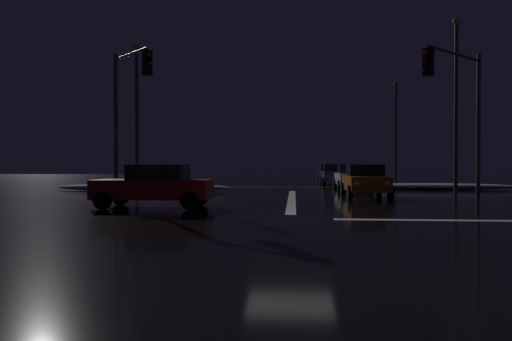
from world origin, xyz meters
name	(u,v)px	position (x,y,z in m)	size (l,w,h in m)	color
ground	(290,221)	(0.00, 0.00, -0.05)	(120.00, 120.00, 0.10)	black
stop_line_north	(292,199)	(0.00, 7.86, 0.00)	(0.35, 13.42, 0.01)	white
centre_line_ns	(293,187)	(0.00, 19.46, 0.00)	(22.00, 0.15, 0.01)	yellow
snow_bank_left_curb	(143,188)	(-8.66, 13.62, 0.22)	(10.27, 1.50, 0.45)	white
snow_bank_right_curb	(432,186)	(8.66, 17.08, 0.19)	(10.49, 1.50, 0.38)	white
sedan_orange	(365,180)	(3.52, 9.73, 0.80)	(2.02, 4.33, 1.57)	#C66014
sedan_white	(352,177)	(3.65, 16.32, 0.80)	(2.02, 4.33, 1.57)	silver
sedan_blue	(335,175)	(3.13, 22.73, 0.80)	(2.02, 4.33, 1.57)	navy
sedan_black	(330,173)	(3.25, 29.11, 0.80)	(2.02, 4.33, 1.57)	black
sedan_red_crossing	(154,186)	(-4.98, 3.36, 0.80)	(4.33, 2.02, 1.57)	maroon
traffic_signal_nw	(128,97)	(-7.36, 7.36, 4.59)	(2.50, 2.50, 6.78)	#4C4C51
traffic_signal_ne	(459,96)	(7.00, 7.00, 4.45)	(3.30, 3.30, 6.46)	#4C4C51
streetlamp_right_far	(396,124)	(8.96, 29.46, 5.12)	(0.44, 0.44, 8.86)	#424247
streetlamp_right_near	(456,93)	(8.96, 13.46, 5.51)	(0.44, 0.44, 9.61)	#424247
streetlamp_left_near	(137,106)	(-8.96, 13.46, 4.95)	(0.44, 0.44, 8.54)	#424247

